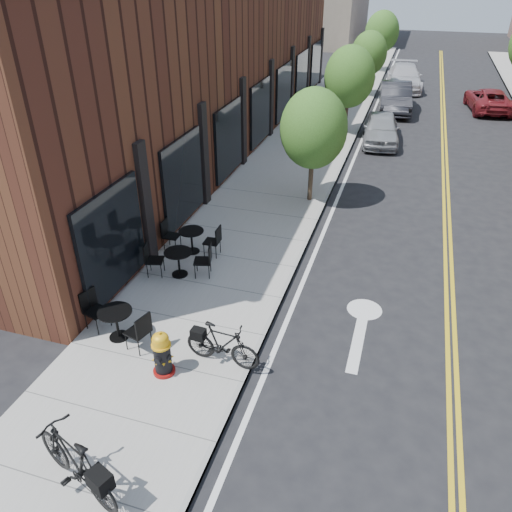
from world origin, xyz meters
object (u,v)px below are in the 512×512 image
(bicycle_left, at_px, (75,462))
(bistro_set_c, at_px, (192,238))
(bicycle_right, at_px, (222,345))
(parked_car_far, at_px, (489,100))
(bistro_set_a, at_px, (116,320))
(parked_car_c, at_px, (404,77))
(parked_car_b, at_px, (395,97))
(parked_car_a, at_px, (381,129))
(fire_hydrant, at_px, (162,354))
(bistro_set_b, at_px, (179,260))

(bicycle_left, relative_size, bistro_set_c, 1.21)
(bicycle_right, distance_m, parked_car_far, 24.47)
(bistro_set_a, xyz_separation_m, parked_car_c, (4.61, 27.50, 0.15))
(parked_car_b, bearing_deg, bistro_set_a, -107.10)
(bistro_set_c, relative_size, parked_car_a, 0.42)
(fire_hydrant, bearing_deg, bicycle_left, -79.67)
(bicycle_left, bearing_deg, bistro_set_a, -137.32)
(bicycle_left, bearing_deg, parked_car_a, -167.27)
(parked_car_far, bearing_deg, bicycle_right, 66.31)
(parked_car_a, xyz_separation_m, parked_car_far, (5.18, 7.51, -0.06))
(fire_hydrant, xyz_separation_m, bicycle_right, (1.05, 0.61, 0.00))
(fire_hydrant, bearing_deg, parked_car_far, 84.35)
(bicycle_left, height_order, bistro_set_c, bicycle_left)
(parked_car_c, xyz_separation_m, parked_car_far, (4.78, -4.10, -0.13))
(bicycle_right, bearing_deg, bistro_set_a, 92.30)
(bicycle_left, bearing_deg, parked_car_b, -165.85)
(bistro_set_c, xyz_separation_m, parked_car_b, (4.39, 17.76, 0.19))
(bicycle_right, bearing_deg, bistro_set_b, 43.16)
(bicycle_left, height_order, bistro_set_a, bicycle_left)
(parked_car_c, bearing_deg, bistro_set_b, -105.77)
(bistro_set_b, xyz_separation_m, parked_car_a, (4.00, 13.16, 0.09))
(bistro_set_a, distance_m, parked_car_c, 27.89)
(fire_hydrant, height_order, parked_car_b, parked_car_b)
(bicycle_right, relative_size, parked_car_a, 0.42)
(bicycle_left, distance_m, bicycle_right, 3.53)
(bistro_set_a, relative_size, parked_car_far, 0.40)
(bistro_set_a, height_order, bistro_set_c, bistro_set_a)
(fire_hydrant, bearing_deg, parked_car_a, 93.15)
(bicycle_right, distance_m, parked_car_b, 21.88)
(parked_car_c, bearing_deg, bistro_set_a, -105.21)
(bistro_set_c, xyz_separation_m, parked_car_far, (9.34, 19.45, 0.04))
(bistro_set_b, bearing_deg, parked_car_far, 50.29)
(bistro_set_c, distance_m, parked_car_b, 18.30)
(bicycle_left, bearing_deg, parked_car_far, -175.54)
(bicycle_left, distance_m, bistro_set_c, 7.47)
(bicycle_right, height_order, parked_car_c, parked_car_c)
(parked_car_b, height_order, parked_car_c, parked_car_b)
(bistro_set_b, relative_size, parked_car_a, 0.44)
(bistro_set_c, bearing_deg, parked_car_b, 74.65)
(bistro_set_a, relative_size, bistro_set_c, 1.08)
(bistro_set_a, xyz_separation_m, parked_car_a, (4.21, 15.90, 0.08))
(bicycle_left, xyz_separation_m, parked_car_c, (3.27, 30.91, 0.02))
(fire_hydrant, xyz_separation_m, bicycle_left, (-0.11, -2.72, 0.11))
(fire_hydrant, distance_m, parked_car_a, 16.81)
(fire_hydrant, relative_size, parked_car_b, 0.22)
(bistro_set_b, distance_m, parked_car_c, 25.15)
(parked_car_b, bearing_deg, parked_car_c, 82.68)
(bicycle_right, distance_m, bistro_set_b, 3.63)
(parked_car_far, bearing_deg, bistro_set_b, 58.71)
(fire_hydrant, height_order, parked_car_c, parked_car_c)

